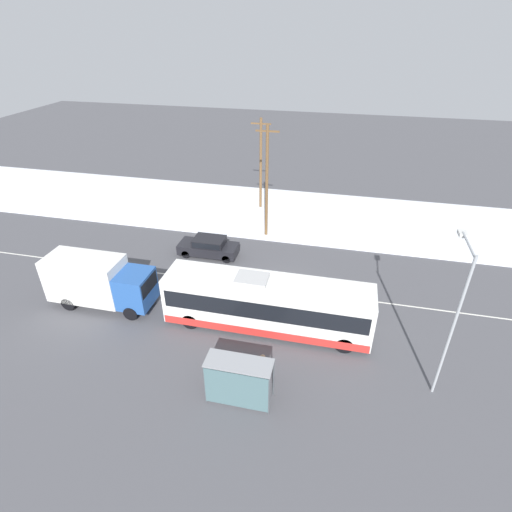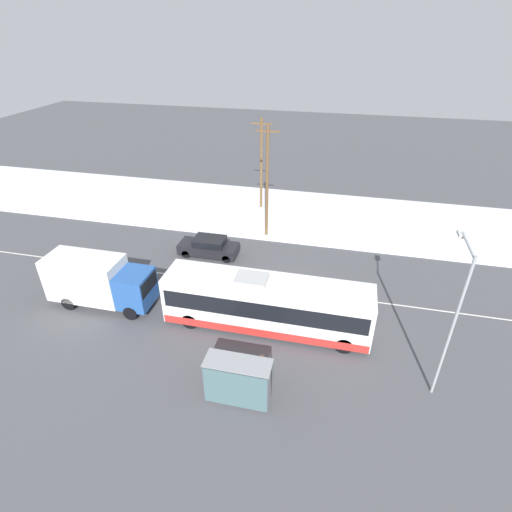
{
  "view_description": "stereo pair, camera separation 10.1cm",
  "coord_description": "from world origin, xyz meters",
  "px_view_note": "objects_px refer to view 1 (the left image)",
  "views": [
    {
      "loc": [
        3.1,
        -21.89,
        15.81
      ],
      "look_at": [
        -2.29,
        1.63,
        1.4
      ],
      "focal_mm": 28.0,
      "sensor_mm": 36.0,
      "label": 1
    },
    {
      "loc": [
        3.2,
        -21.87,
        15.81
      ],
      "look_at": [
        -2.29,
        1.63,
        1.4
      ],
      "focal_mm": 28.0,
      "sensor_mm": 36.0,
      "label": 2
    }
  ],
  "objects_px": {
    "sedan_car": "(209,246)",
    "utility_pole_roadside": "(267,182)",
    "pedestrian_at_stop": "(263,366)",
    "bus_shelter": "(238,378)",
    "city_bus": "(267,304)",
    "utility_pole_snowlot": "(261,163)",
    "streetlamp": "(455,306)",
    "box_truck": "(98,280)"
  },
  "relations": [
    {
      "from": "city_bus",
      "to": "box_truck",
      "type": "bearing_deg",
      "value": -178.99
    },
    {
      "from": "utility_pole_snowlot",
      "to": "streetlamp",
      "type": "bearing_deg",
      "value": -55.99
    },
    {
      "from": "box_truck",
      "to": "pedestrian_at_stop",
      "type": "xyz_separation_m",
      "value": [
        11.33,
        -4.0,
        -0.69
      ]
    },
    {
      "from": "city_bus",
      "to": "sedan_car",
      "type": "distance_m",
      "value": 9.39
    },
    {
      "from": "streetlamp",
      "to": "utility_pole_snowlot",
      "type": "bearing_deg",
      "value": 124.01
    },
    {
      "from": "sedan_car",
      "to": "utility_pole_snowlot",
      "type": "bearing_deg",
      "value": -101.38
    },
    {
      "from": "pedestrian_at_stop",
      "to": "utility_pole_roadside",
      "type": "bearing_deg",
      "value": 100.99
    },
    {
      "from": "box_truck",
      "to": "streetlamp",
      "type": "relative_size",
      "value": 0.85
    },
    {
      "from": "sedan_car",
      "to": "utility_pole_snowlot",
      "type": "relative_size",
      "value": 0.54
    },
    {
      "from": "streetlamp",
      "to": "utility_pole_roadside",
      "type": "bearing_deg",
      "value": 129.47
    },
    {
      "from": "pedestrian_at_stop",
      "to": "utility_pole_snowlot",
      "type": "distance_m",
      "value": 21.81
    },
    {
      "from": "box_truck",
      "to": "bus_shelter",
      "type": "xyz_separation_m",
      "value": [
        10.49,
        -5.54,
        -0.11
      ]
    },
    {
      "from": "city_bus",
      "to": "utility_pole_roadside",
      "type": "xyz_separation_m",
      "value": [
        -2.37,
        11.33,
        3.13
      ]
    },
    {
      "from": "sedan_car",
      "to": "utility_pole_roadside",
      "type": "xyz_separation_m",
      "value": [
        3.64,
        4.17,
        3.97
      ]
    },
    {
      "from": "streetlamp",
      "to": "bus_shelter",
      "type": "bearing_deg",
      "value": -159.99
    },
    {
      "from": "pedestrian_at_stop",
      "to": "bus_shelter",
      "type": "xyz_separation_m",
      "value": [
        -0.84,
        -1.54,
        0.57
      ]
    },
    {
      "from": "utility_pole_roadside",
      "to": "box_truck",
      "type": "bearing_deg",
      "value": -125.84
    },
    {
      "from": "streetlamp",
      "to": "utility_pole_snowlot",
      "type": "relative_size",
      "value": 0.92
    },
    {
      "from": "utility_pole_roadside",
      "to": "pedestrian_at_stop",
      "type": "bearing_deg",
      "value": -79.01
    },
    {
      "from": "city_bus",
      "to": "pedestrian_at_stop",
      "type": "bearing_deg",
      "value": -81.31
    },
    {
      "from": "sedan_car",
      "to": "utility_pole_snowlot",
      "type": "height_order",
      "value": "utility_pole_snowlot"
    },
    {
      "from": "streetlamp",
      "to": "sedan_car",
      "type": "bearing_deg",
      "value": 147.39
    },
    {
      "from": "sedan_car",
      "to": "utility_pole_snowlot",
      "type": "xyz_separation_m",
      "value": [
        1.95,
        9.69,
        3.6
      ]
    },
    {
      "from": "box_truck",
      "to": "bus_shelter",
      "type": "height_order",
      "value": "box_truck"
    },
    {
      "from": "city_bus",
      "to": "sedan_car",
      "type": "bearing_deg",
      "value": 130.02
    },
    {
      "from": "streetlamp",
      "to": "city_bus",
      "type": "bearing_deg",
      "value": 164.96
    },
    {
      "from": "bus_shelter",
      "to": "utility_pole_roadside",
      "type": "relative_size",
      "value": 0.34
    },
    {
      "from": "box_truck",
      "to": "utility_pole_snowlot",
      "type": "distance_m",
      "value": 18.47
    },
    {
      "from": "pedestrian_at_stop",
      "to": "streetlamp",
      "type": "bearing_deg",
      "value": 12.16
    },
    {
      "from": "city_bus",
      "to": "utility_pole_snowlot",
      "type": "height_order",
      "value": "utility_pole_snowlot"
    },
    {
      "from": "sedan_car",
      "to": "utility_pole_roadside",
      "type": "bearing_deg",
      "value": -131.13
    },
    {
      "from": "city_bus",
      "to": "streetlamp",
      "type": "relative_size",
      "value": 1.53
    },
    {
      "from": "streetlamp",
      "to": "utility_pole_roadside",
      "type": "relative_size",
      "value": 0.85
    },
    {
      "from": "city_bus",
      "to": "sedan_car",
      "type": "xyz_separation_m",
      "value": [
        -6.01,
        7.16,
        -0.84
      ]
    },
    {
      "from": "sedan_car",
      "to": "utility_pole_roadside",
      "type": "distance_m",
      "value": 6.81
    },
    {
      "from": "utility_pole_roadside",
      "to": "streetlamp",
      "type": "bearing_deg",
      "value": -50.53
    },
    {
      "from": "box_truck",
      "to": "utility_pole_roadside",
      "type": "relative_size",
      "value": 0.72
    },
    {
      "from": "sedan_car",
      "to": "utility_pole_roadside",
      "type": "height_order",
      "value": "utility_pole_roadside"
    },
    {
      "from": "box_truck",
      "to": "streetlamp",
      "type": "xyz_separation_m",
      "value": [
        19.62,
        -2.21,
        3.11
      ]
    },
    {
      "from": "bus_shelter",
      "to": "utility_pole_snowlot",
      "type": "bearing_deg",
      "value": 99.7
    },
    {
      "from": "bus_shelter",
      "to": "pedestrian_at_stop",
      "type": "bearing_deg",
      "value": 61.34
    },
    {
      "from": "sedan_car",
      "to": "streetlamp",
      "type": "height_order",
      "value": "streetlamp"
    }
  ]
}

